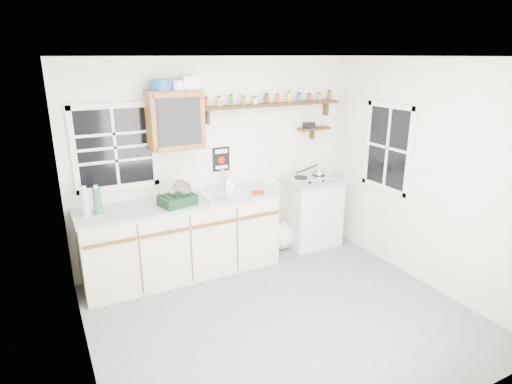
% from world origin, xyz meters
% --- Properties ---
extents(room, '(3.64, 3.24, 2.54)m').
position_xyz_m(room, '(0.00, 0.00, 1.25)').
color(room, '#5B5B5D').
rests_on(room, ground).
extents(main_cabinet, '(2.31, 0.63, 0.92)m').
position_xyz_m(main_cabinet, '(-0.58, 1.30, 0.46)').
color(main_cabinet, beige).
rests_on(main_cabinet, floor).
extents(right_cabinet, '(0.73, 0.57, 0.91)m').
position_xyz_m(right_cabinet, '(1.25, 1.32, 0.46)').
color(right_cabinet, silver).
rests_on(right_cabinet, floor).
extents(sink, '(0.52, 0.44, 0.29)m').
position_xyz_m(sink, '(-0.05, 1.30, 0.93)').
color(sink, silver).
rests_on(sink, main_cabinet).
extents(upper_cabinet, '(0.60, 0.32, 0.65)m').
position_xyz_m(upper_cabinet, '(-0.55, 1.44, 1.82)').
color(upper_cabinet, brown).
rests_on(upper_cabinet, wall_back).
extents(upper_cabinet_clutter, '(0.54, 0.24, 0.14)m').
position_xyz_m(upper_cabinet_clutter, '(-0.56, 1.44, 2.21)').
color(upper_cabinet_clutter, '#174A9B').
rests_on(upper_cabinet_clutter, upper_cabinet).
extents(spice_shelf, '(1.91, 0.18, 0.35)m').
position_xyz_m(spice_shelf, '(0.73, 1.51, 1.93)').
color(spice_shelf, black).
rests_on(spice_shelf, wall_back).
extents(secondary_shelf, '(0.45, 0.16, 0.24)m').
position_xyz_m(secondary_shelf, '(1.36, 1.52, 1.58)').
color(secondary_shelf, black).
rests_on(secondary_shelf, wall_back).
extents(warning_sign, '(0.22, 0.02, 0.30)m').
position_xyz_m(warning_sign, '(0.05, 1.59, 1.28)').
color(warning_sign, black).
rests_on(warning_sign, wall_back).
extents(window_back, '(0.93, 0.03, 0.98)m').
position_xyz_m(window_back, '(-1.20, 1.59, 1.55)').
color(window_back, black).
rests_on(window_back, wall_back).
extents(window_right, '(0.03, 0.78, 1.08)m').
position_xyz_m(window_right, '(1.79, 0.55, 1.45)').
color(window_right, black).
rests_on(window_right, wall_back).
extents(water_bottles, '(0.20, 0.10, 0.32)m').
position_xyz_m(water_bottles, '(-1.54, 1.31, 1.07)').
color(water_bottles, '#AEC3CC').
rests_on(water_bottles, main_cabinet).
extents(dish_rack, '(0.42, 0.35, 0.28)m').
position_xyz_m(dish_rack, '(-0.64, 1.19, 1.01)').
color(dish_rack, black).
rests_on(dish_rack, main_cabinet).
extents(soap_bottle, '(0.12, 0.12, 0.20)m').
position_xyz_m(soap_bottle, '(0.10, 1.46, 1.02)').
color(soap_bottle, silver).
rests_on(soap_bottle, main_cabinet).
extents(rag, '(0.18, 0.16, 0.02)m').
position_xyz_m(rag, '(0.33, 1.14, 0.93)').
color(rag, maroon).
rests_on(rag, main_cabinet).
extents(hotplate, '(0.59, 0.35, 0.08)m').
position_xyz_m(hotplate, '(1.20, 1.31, 0.95)').
color(hotplate, silver).
rests_on(hotplate, right_cabinet).
extents(saucepan, '(0.34, 0.24, 0.16)m').
position_xyz_m(saucepan, '(1.33, 1.31, 1.03)').
color(saucepan, silver).
rests_on(saucepan, hotplate).
extents(trash_bag, '(0.37, 0.34, 0.43)m').
position_xyz_m(trash_bag, '(0.80, 1.34, 0.18)').
color(trash_bag, silver).
rests_on(trash_bag, floor).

